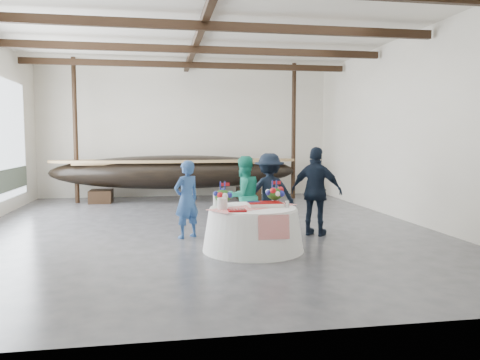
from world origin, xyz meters
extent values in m
cube|color=#3D3D42|center=(0.00, 0.00, 0.00)|extent=(10.00, 12.00, 0.01)
cube|color=silver|center=(0.00, 6.00, 2.25)|extent=(10.00, 0.02, 4.50)
cube|color=silver|center=(0.00, -6.00, 2.25)|extent=(10.00, 0.02, 4.50)
cube|color=silver|center=(5.00, 0.00, 2.25)|extent=(0.02, 12.00, 4.50)
cube|color=white|center=(0.00, 0.00, 4.50)|extent=(10.00, 12.00, 0.01)
cube|color=black|center=(0.00, -1.00, 4.25)|extent=(9.80, 0.12, 0.18)
cube|color=black|center=(0.00, 1.50, 4.25)|extent=(9.80, 0.12, 0.18)
cube|color=black|center=(0.00, 4.00, 4.25)|extent=(9.80, 0.12, 0.18)
cube|color=black|center=(0.00, 0.00, 4.38)|extent=(0.15, 11.76, 0.15)
cylinder|color=black|center=(-3.50, 4.67, 2.25)|extent=(0.14, 0.14, 4.50)
cylinder|color=black|center=(3.50, 4.67, 2.25)|extent=(0.14, 0.14, 4.50)
cube|color=black|center=(-2.78, 4.67, 0.20)|extent=(0.69, 0.89, 0.39)
cube|color=black|center=(1.96, 4.67, 0.20)|extent=(0.69, 0.89, 0.39)
ellipsoid|color=black|center=(-0.41, 4.67, 0.94)|extent=(7.90, 1.58, 1.09)
cube|color=#9E7A4C|center=(-0.41, 4.67, 1.23)|extent=(6.32, 1.04, 0.06)
cone|color=white|center=(0.71, -2.40, 0.37)|extent=(1.82, 1.82, 0.75)
cylinder|color=white|center=(0.71, -2.40, 0.76)|extent=(1.54, 1.54, 0.04)
cube|color=red|center=(0.71, -2.40, 0.78)|extent=(1.73, 1.30, 0.01)
cube|color=white|center=(0.94, -2.36, 0.81)|extent=(0.60, 0.40, 0.07)
cylinder|color=white|center=(0.14, -2.55, 0.88)|extent=(0.18, 0.18, 0.20)
cylinder|color=white|center=(0.12, -2.08, 0.89)|extent=(0.18, 0.18, 0.22)
cube|color=maroon|center=(0.35, -2.82, 0.79)|extent=(0.30, 0.24, 0.03)
cone|color=silver|center=(1.31, -2.52, 0.84)|extent=(0.09, 0.09, 0.12)
imported|color=navy|center=(-0.40, -1.13, 0.79)|extent=(0.69, 0.62, 1.57)
imported|color=#1E9E80|center=(0.75, -1.19, 0.83)|extent=(0.98, 0.89, 1.65)
imported|color=black|center=(1.37, -0.88, 0.85)|extent=(1.13, 0.69, 1.70)
imported|color=black|center=(2.26, -1.34, 0.92)|extent=(1.13, 1.00, 1.84)
camera|label=1|loc=(-0.91, -10.53, 2.00)|focal=35.00mm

